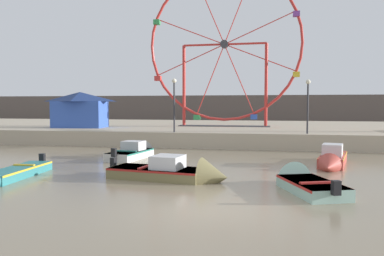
{
  "coord_description": "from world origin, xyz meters",
  "views": [
    {
      "loc": [
        1.58,
        -10.74,
        3.0
      ],
      "look_at": [
        -2.71,
        10.32,
        1.7
      ],
      "focal_mm": 35.86,
      "sensor_mm": 36.0,
      "label": 1
    }
  ],
  "objects_px": {
    "motorboat_seafoam": "(302,182)",
    "carnival_booth_blue_tent": "(80,109)",
    "motorboat_faded_red": "(332,159)",
    "motorboat_teal_painted": "(6,175)",
    "motorboat_olive_wood": "(179,173)",
    "ferris_wheel_red_frame": "(224,47)",
    "promenade_lamp_far": "(174,97)",
    "promenade_lamp_near": "(308,98)",
    "motorboat_pale_grey": "(136,152)"
  },
  "relations": [
    {
      "from": "motorboat_pale_grey",
      "to": "promenade_lamp_far",
      "type": "bearing_deg",
      "value": -2.42
    },
    {
      "from": "promenade_lamp_near",
      "to": "promenade_lamp_far",
      "type": "xyz_separation_m",
      "value": [
        -9.05,
        -0.3,
        0.09
      ]
    },
    {
      "from": "carnival_booth_blue_tent",
      "to": "motorboat_olive_wood",
      "type": "bearing_deg",
      "value": -56.1
    },
    {
      "from": "motorboat_pale_grey",
      "to": "promenade_lamp_near",
      "type": "xyz_separation_m",
      "value": [
        9.97,
        5.59,
        3.17
      ]
    },
    {
      "from": "motorboat_faded_red",
      "to": "promenade_lamp_near",
      "type": "relative_size",
      "value": 1.43
    },
    {
      "from": "ferris_wheel_red_frame",
      "to": "carnival_booth_blue_tent",
      "type": "distance_m",
      "value": 13.63
    },
    {
      "from": "motorboat_seafoam",
      "to": "carnival_booth_blue_tent",
      "type": "xyz_separation_m",
      "value": [
        -16.97,
        15.87,
        2.43
      ]
    },
    {
      "from": "motorboat_faded_red",
      "to": "motorboat_olive_wood",
      "type": "relative_size",
      "value": 1.0
    },
    {
      "from": "carnival_booth_blue_tent",
      "to": "motorboat_pale_grey",
      "type": "bearing_deg",
      "value": -52.71
    },
    {
      "from": "carnival_booth_blue_tent",
      "to": "promenade_lamp_far",
      "type": "bearing_deg",
      "value": -27.6
    },
    {
      "from": "motorboat_seafoam",
      "to": "motorboat_pale_grey",
      "type": "xyz_separation_m",
      "value": [
        -8.68,
        6.73,
        0.08
      ]
    },
    {
      "from": "motorboat_teal_painted",
      "to": "carnival_booth_blue_tent",
      "type": "bearing_deg",
      "value": -166.33
    },
    {
      "from": "motorboat_seafoam",
      "to": "carnival_booth_blue_tent",
      "type": "relative_size",
      "value": 0.81
    },
    {
      "from": "promenade_lamp_far",
      "to": "motorboat_teal_painted",
      "type": "bearing_deg",
      "value": -105.65
    },
    {
      "from": "promenade_lamp_near",
      "to": "carnival_booth_blue_tent",
      "type": "bearing_deg",
      "value": 169.0
    },
    {
      "from": "motorboat_faded_red",
      "to": "motorboat_olive_wood",
      "type": "height_order",
      "value": "motorboat_faded_red"
    },
    {
      "from": "promenade_lamp_near",
      "to": "motorboat_teal_painted",
      "type": "bearing_deg",
      "value": -133.79
    },
    {
      "from": "motorboat_seafoam",
      "to": "promenade_lamp_far",
      "type": "xyz_separation_m",
      "value": [
        -7.76,
        12.02,
        3.34
      ]
    },
    {
      "from": "motorboat_faded_red",
      "to": "ferris_wheel_red_frame",
      "type": "height_order",
      "value": "ferris_wheel_red_frame"
    },
    {
      "from": "motorboat_olive_wood",
      "to": "ferris_wheel_red_frame",
      "type": "distance_m",
      "value": 20.86
    },
    {
      "from": "motorboat_seafoam",
      "to": "motorboat_olive_wood",
      "type": "xyz_separation_m",
      "value": [
        -4.71,
        0.63,
        0.07
      ]
    },
    {
      "from": "motorboat_pale_grey",
      "to": "ferris_wheel_red_frame",
      "type": "distance_m",
      "value": 15.77
    },
    {
      "from": "motorboat_seafoam",
      "to": "motorboat_olive_wood",
      "type": "distance_m",
      "value": 4.76
    },
    {
      "from": "motorboat_faded_red",
      "to": "motorboat_teal_painted",
      "type": "relative_size",
      "value": 1.01
    },
    {
      "from": "motorboat_pale_grey",
      "to": "motorboat_faded_red",
      "type": "distance_m",
      "value": 10.59
    },
    {
      "from": "motorboat_seafoam",
      "to": "ferris_wheel_red_frame",
      "type": "bearing_deg",
      "value": -6.09
    },
    {
      "from": "motorboat_olive_wood",
      "to": "promenade_lamp_far",
      "type": "relative_size",
      "value": 1.37
    },
    {
      "from": "motorboat_pale_grey",
      "to": "motorboat_olive_wood",
      "type": "xyz_separation_m",
      "value": [
        3.97,
        -6.1,
        -0.0
      ]
    },
    {
      "from": "promenade_lamp_far",
      "to": "ferris_wheel_red_frame",
      "type": "bearing_deg",
      "value": 71.97
    },
    {
      "from": "motorboat_seafoam",
      "to": "motorboat_teal_painted",
      "type": "height_order",
      "value": "motorboat_seafoam"
    },
    {
      "from": "motorboat_teal_painted",
      "to": "promenade_lamp_near",
      "type": "distance_m",
      "value": 18.59
    },
    {
      "from": "promenade_lamp_near",
      "to": "promenade_lamp_far",
      "type": "distance_m",
      "value": 9.05
    },
    {
      "from": "motorboat_olive_wood",
      "to": "motorboat_teal_painted",
      "type": "bearing_deg",
      "value": -159.33
    },
    {
      "from": "ferris_wheel_red_frame",
      "to": "motorboat_seafoam",
      "type": "bearing_deg",
      "value": -75.45
    },
    {
      "from": "motorboat_teal_painted",
      "to": "promenade_lamp_far",
      "type": "bearing_deg",
      "value": 159.56
    },
    {
      "from": "carnival_booth_blue_tent",
      "to": "promenade_lamp_far",
      "type": "height_order",
      "value": "promenade_lamp_far"
    },
    {
      "from": "motorboat_faded_red",
      "to": "motorboat_olive_wood",
      "type": "xyz_separation_m",
      "value": [
        -6.54,
        -4.8,
        -0.05
      ]
    },
    {
      "from": "motorboat_teal_painted",
      "to": "carnival_booth_blue_tent",
      "type": "xyz_separation_m",
      "value": [
        -5.6,
        16.76,
        2.44
      ]
    },
    {
      "from": "motorboat_seafoam",
      "to": "motorboat_pale_grey",
      "type": "relative_size",
      "value": 0.88
    },
    {
      "from": "motorboat_pale_grey",
      "to": "motorboat_olive_wood",
      "type": "relative_size",
      "value": 0.86
    },
    {
      "from": "motorboat_faded_red",
      "to": "promenade_lamp_near",
      "type": "xyz_separation_m",
      "value": [
        -0.54,
        6.89,
        3.13
      ]
    },
    {
      "from": "motorboat_olive_wood",
      "to": "ferris_wheel_red_frame",
      "type": "xyz_separation_m",
      "value": [
        -0.47,
        19.32,
        7.84
      ]
    },
    {
      "from": "motorboat_seafoam",
      "to": "carnival_booth_blue_tent",
      "type": "bearing_deg",
      "value": 26.27
    },
    {
      "from": "motorboat_seafoam",
      "to": "carnival_booth_blue_tent",
      "type": "height_order",
      "value": "carnival_booth_blue_tent"
    },
    {
      "from": "motorboat_faded_red",
      "to": "motorboat_pale_grey",
      "type": "bearing_deg",
      "value": -84.03
    },
    {
      "from": "motorboat_pale_grey",
      "to": "motorboat_faded_red",
      "type": "xyz_separation_m",
      "value": [
        10.51,
        -1.3,
        0.04
      ]
    },
    {
      "from": "motorboat_seafoam",
      "to": "motorboat_teal_painted",
      "type": "bearing_deg",
      "value": 73.82
    },
    {
      "from": "motorboat_olive_wood",
      "to": "carnival_booth_blue_tent",
      "type": "distance_m",
      "value": 19.7
    },
    {
      "from": "motorboat_seafoam",
      "to": "ferris_wheel_red_frame",
      "type": "distance_m",
      "value": 22.08
    },
    {
      "from": "ferris_wheel_red_frame",
      "to": "motorboat_olive_wood",
      "type": "bearing_deg",
      "value": -88.62
    }
  ]
}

